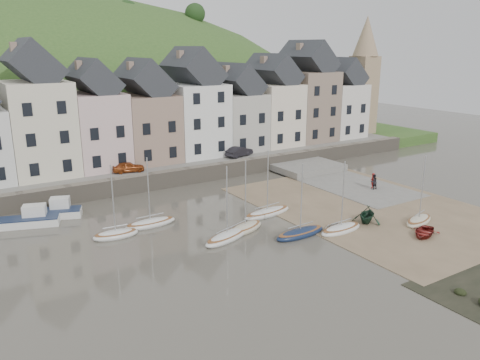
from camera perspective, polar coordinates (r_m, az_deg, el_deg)
ground at (r=40.69m, az=4.57°, el=-6.01°), size 160.00×160.00×0.00m
quay_land at (r=67.67m, az=-11.93°, el=3.21°), size 90.00×30.00×1.50m
quay_street at (r=57.12m, az=-7.84°, el=1.93°), size 70.00×7.00×0.10m
seawall at (r=54.22m, az=-6.26°, el=0.52°), size 70.00×1.20×1.80m
beach at (r=47.75m, az=15.20°, el=-3.15°), size 18.00×26.00×0.06m
slipway at (r=55.78m, az=11.98°, el=-0.19°), size 8.00×18.00×0.12m
hillside at (r=97.57m, az=-19.99°, el=-5.04°), size 134.40×84.00×84.00m
townhouse_terrace at (r=59.92m, az=-7.93°, el=8.19°), size 61.05×8.00×13.93m
church_spire at (r=79.01m, az=14.61°, el=12.36°), size 4.00×4.00×18.00m
sailboat_0 at (r=42.13m, az=-10.66°, el=-5.08°), size 4.68×1.63×6.32m
sailboat_1 at (r=40.33m, az=-14.64°, el=-6.29°), size 3.81×1.79×6.32m
sailboat_2 at (r=40.37m, az=0.65°, el=-5.73°), size 4.29×2.74×6.32m
sailboat_3 at (r=38.63m, az=-1.54°, el=-6.77°), size 5.18×3.01×6.32m
sailboat_4 at (r=44.03m, az=3.27°, el=-3.91°), size 5.46×2.07×6.32m
sailboat_5 at (r=39.64m, az=7.21°, el=-6.28°), size 4.99×1.72×6.32m
sailboat_6 at (r=41.01m, az=11.97°, el=-5.74°), size 4.45×1.72×6.32m
sailboat_7 at (r=44.88m, az=20.59°, el=-4.53°), size 4.15×2.49×6.32m
motorboat_0 at (r=45.30m, az=-23.96°, el=-4.29°), size 5.65×3.33×1.70m
motorboat_2 at (r=46.58m, az=-21.20°, el=-3.45°), size 5.09×3.29×1.70m
rowboat_white at (r=40.62m, az=11.06°, el=-5.78°), size 3.27×2.79×0.57m
rowboat_green at (r=43.36m, az=14.95°, el=-3.97°), size 3.71×3.58×1.51m
rowboat_red at (r=41.98m, az=21.12°, el=-5.83°), size 3.62×3.19×0.62m
person_red at (r=53.70m, az=15.56°, el=-0.06°), size 0.72×0.70×1.66m
person_dark at (r=53.30m, az=15.69°, el=-0.20°), size 0.85×0.69×1.65m
car_left at (r=53.92m, az=-13.19°, el=1.52°), size 3.63×2.03×1.17m
car_right at (r=60.05m, az=-0.09°, el=3.43°), size 4.10×2.36×1.28m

